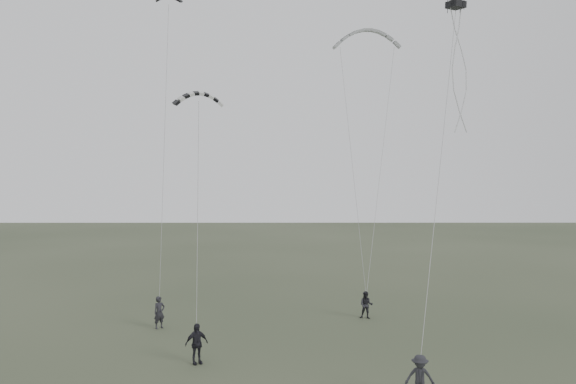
{
  "coord_description": "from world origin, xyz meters",
  "views": [
    {
      "loc": [
        0.71,
        -24.34,
        8.47
      ],
      "look_at": [
        0.77,
        5.08,
        7.44
      ],
      "focal_mm": 35.0,
      "sensor_mm": 36.0,
      "label": 1
    }
  ],
  "objects_px": {
    "flyer_right": "(366,305)",
    "flyer_center": "(196,344)",
    "flyer_far": "(420,378)",
    "kite_striped": "(199,93)",
    "kite_box": "(456,0)",
    "kite_pale_large": "(367,30)",
    "flyer_left": "(159,312)"
  },
  "relations": [
    {
      "from": "flyer_right",
      "to": "flyer_center",
      "type": "relative_size",
      "value": 0.88
    },
    {
      "from": "flyer_center",
      "to": "flyer_far",
      "type": "bearing_deg",
      "value": -54.69
    },
    {
      "from": "flyer_center",
      "to": "kite_striped",
      "type": "height_order",
      "value": "kite_striped"
    },
    {
      "from": "flyer_far",
      "to": "kite_striped",
      "type": "relative_size",
      "value": 0.67
    },
    {
      "from": "flyer_far",
      "to": "kite_box",
      "type": "height_order",
      "value": "kite_box"
    },
    {
      "from": "kite_striped",
      "to": "kite_box",
      "type": "relative_size",
      "value": 3.45
    },
    {
      "from": "kite_pale_large",
      "to": "kite_striped",
      "type": "relative_size",
      "value": 1.78
    },
    {
      "from": "flyer_center",
      "to": "kite_striped",
      "type": "bearing_deg",
      "value": 66.41
    },
    {
      "from": "flyer_left",
      "to": "flyer_right",
      "type": "distance_m",
      "value": 11.7
    },
    {
      "from": "flyer_right",
      "to": "flyer_far",
      "type": "height_order",
      "value": "flyer_far"
    },
    {
      "from": "flyer_right",
      "to": "flyer_far",
      "type": "bearing_deg",
      "value": -74.58
    },
    {
      "from": "kite_striped",
      "to": "kite_box",
      "type": "height_order",
      "value": "kite_box"
    },
    {
      "from": "flyer_left",
      "to": "kite_pale_large",
      "type": "xyz_separation_m",
      "value": [
        12.33,
        7.8,
        17.15
      ]
    },
    {
      "from": "flyer_right",
      "to": "kite_pale_large",
      "type": "height_order",
      "value": "kite_pale_large"
    },
    {
      "from": "flyer_right",
      "to": "kite_striped",
      "type": "xyz_separation_m",
      "value": [
        -9.17,
        -2.99,
        11.78
      ]
    },
    {
      "from": "flyer_center",
      "to": "kite_box",
      "type": "height_order",
      "value": "kite_box"
    },
    {
      "from": "kite_box",
      "to": "kite_striped",
      "type": "bearing_deg",
      "value": 140.41
    },
    {
      "from": "flyer_center",
      "to": "flyer_far",
      "type": "relative_size",
      "value": 1.06
    },
    {
      "from": "flyer_far",
      "to": "kite_box",
      "type": "bearing_deg",
      "value": 75.98
    },
    {
      "from": "flyer_far",
      "to": "kite_striped",
      "type": "height_order",
      "value": "kite_striped"
    },
    {
      "from": "flyer_far",
      "to": "kite_box",
      "type": "distance_m",
      "value": 17.39
    },
    {
      "from": "flyer_right",
      "to": "kite_pale_large",
      "type": "distance_m",
      "value": 18.2
    },
    {
      "from": "flyer_left",
      "to": "kite_pale_large",
      "type": "height_order",
      "value": "kite_pale_large"
    },
    {
      "from": "flyer_center",
      "to": "kite_box",
      "type": "xyz_separation_m",
      "value": [
        12.07,
        2.47,
        15.78
      ]
    },
    {
      "from": "flyer_left",
      "to": "kite_box",
      "type": "bearing_deg",
      "value": -53.01
    },
    {
      "from": "flyer_far",
      "to": "kite_striped",
      "type": "xyz_separation_m",
      "value": [
        -9.51,
        8.69,
        11.72
      ]
    },
    {
      "from": "flyer_right",
      "to": "kite_pale_large",
      "type": "relative_size",
      "value": 0.35
    },
    {
      "from": "flyer_center",
      "to": "kite_box",
      "type": "bearing_deg",
      "value": -18.95
    },
    {
      "from": "flyer_left",
      "to": "kite_striped",
      "type": "distance_m",
      "value": 11.97
    },
    {
      "from": "kite_striped",
      "to": "kite_box",
      "type": "xyz_separation_m",
      "value": [
        12.63,
        -2.21,
        4.11
      ]
    },
    {
      "from": "flyer_far",
      "to": "kite_pale_large",
      "type": "relative_size",
      "value": 0.38
    },
    {
      "from": "flyer_far",
      "to": "kite_box",
      "type": "xyz_separation_m",
      "value": [
        3.13,
        6.48,
        15.83
      ]
    }
  ]
}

